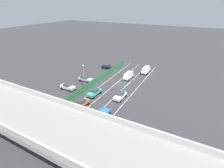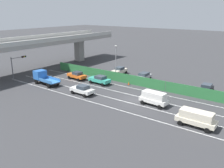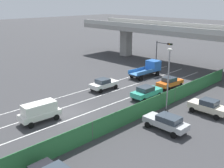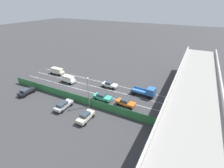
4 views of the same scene
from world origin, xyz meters
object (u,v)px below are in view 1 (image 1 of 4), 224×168
car_taxi_orange (81,103)px  flatbed_truck_blue (96,117)px  car_taxi_teal (94,92)px  parked_sedan_dark (107,66)px  traffic_cone (96,84)px  street_lamp (84,75)px  car_van_white (128,75)px  parked_wagon_silver (85,79)px  traffic_light (85,128)px  parked_sedan_cream (68,87)px  car_hatchback_white (120,95)px  car_van_cream (146,70)px

car_taxi_orange → flatbed_truck_blue: flatbed_truck_blue is taller
car_taxi_teal → flatbed_truck_blue: size_ratio=0.75×
parked_sedan_dark → traffic_cone: bearing=105.9°
car_taxi_orange → street_lamp: bearing=-59.1°
car_van_white → parked_wagon_silver: 13.22m
car_van_white → traffic_light: bearing=99.0°
traffic_cone → parked_sedan_dark: bearing=-74.1°
car_van_white → parked_sedan_cream: 18.64m
parked_sedan_cream → traffic_light: size_ratio=0.85×
car_hatchback_white → car_van_cream: bearing=-90.8°
flatbed_truck_blue → parked_sedan_cream: (14.59, -8.16, -0.36)m
car_taxi_orange → parked_sedan_cream: (8.42, -5.02, 0.05)m
parked_wagon_silver → street_lamp: (-3.16, 4.70, 3.49)m
car_van_white → flatbed_truck_blue: (-2.86, 22.64, 0.11)m
car_hatchback_white → parked_sedan_dark: (13.16, -16.93, -0.01)m
car_taxi_teal → parked_sedan_dark: (6.60, -18.45, -0.03)m
car_taxi_orange → parked_wagon_silver: (7.37, -11.71, 0.02)m
flatbed_truck_blue → traffic_light: size_ratio=1.20×
car_hatchback_white → car_van_cream: size_ratio=0.89×
car_hatchback_white → car_van_cream: car_van_cream is taller
flatbed_truck_blue → parked_sedan_dark: flatbed_truck_blue is taller
car_van_white → parked_sedan_dark: (10.22, -4.85, -0.31)m
car_taxi_orange → parked_wagon_silver: 13.84m
street_lamp → car_van_white: bearing=-121.1°
car_van_cream → traffic_cone: 18.69m
car_taxi_teal → traffic_light: (-8.12, 14.78, 2.70)m
car_hatchback_white → car_taxi_teal: car_taxi_teal is taller
car_taxi_teal → street_lamp: (3.89, -1.11, 3.49)m
parked_wagon_silver → car_taxi_orange: bearing=122.2°
car_taxi_orange → car_van_cream: 27.70m
car_hatchback_white → car_taxi_orange: car_hatchback_white is taller
car_taxi_teal → street_lamp: 5.35m
car_van_cream → parked_sedan_dark: size_ratio=1.10×
car_taxi_orange → street_lamp: size_ratio=0.62×
car_van_cream → parked_wagon_silver: car_van_cream is taller
car_hatchback_white → street_lamp: size_ratio=0.59×
flatbed_truck_blue → traffic_cone: (9.25, -14.05, -0.98)m
parked_sedan_cream → traffic_cone: (-5.34, -5.89, -0.62)m
car_taxi_teal → parked_sedan_dark: size_ratio=1.04×
car_hatchback_white → parked_sedan_cream: 14.86m
traffic_light → flatbed_truck_blue: bearing=-74.1°
car_van_cream → street_lamp: size_ratio=0.67×
car_taxi_orange → street_lamp: 8.90m
parked_sedan_cream → car_taxi_teal: bearing=-173.8°
car_taxi_orange → flatbed_truck_blue: 6.94m
car_taxi_teal → parked_sedan_cream: parked_sedan_cream is taller
car_taxi_orange → car_van_white: 19.78m
car_taxi_teal → traffic_light: traffic_light is taller
car_van_cream → parked_sedan_cream: bearing=55.7°
traffic_light → traffic_cone: size_ratio=7.40×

